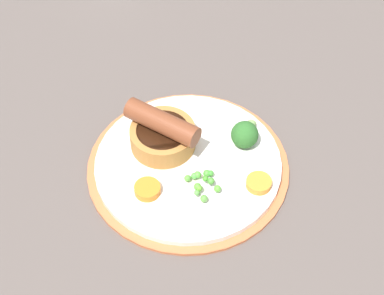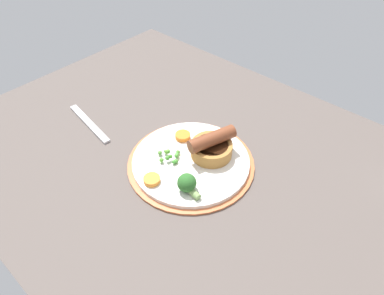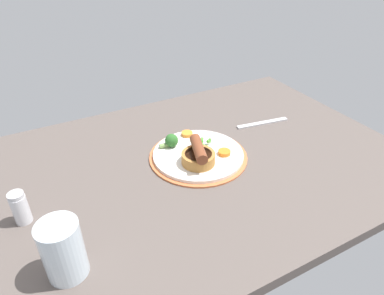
{
  "view_description": "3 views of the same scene",
  "coord_description": "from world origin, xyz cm",
  "px_view_note": "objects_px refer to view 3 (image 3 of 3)",
  "views": [
    {
      "loc": [
        -51.0,
        -14.67,
        72.07
      ],
      "look_at": [
        2.91,
        -1.73,
        6.1
      ],
      "focal_mm": 60.0,
      "sensor_mm": 36.0,
      "label": 1
    },
    {
      "loc": [
        36.53,
        -40.16,
        56.65
      ],
      "look_at": [
        0.25,
        0.44,
        5.65
      ],
      "focal_mm": 32.0,
      "sensor_mm": 36.0,
      "label": 2
    },
    {
      "loc": [
        40.72,
        67.33,
        58.14
      ],
      "look_at": [
        2.99,
        -2.7,
        5.93
      ],
      "focal_mm": 32.0,
      "sensor_mm": 36.0,
      "label": 3
    }
  ],
  "objects_px": {
    "sausage_pudding": "(198,156)",
    "broccoli_floret_near": "(171,141)",
    "fork": "(262,123)",
    "salt_shaker": "(20,208)",
    "pea_pile": "(204,142)",
    "carrot_slice_1": "(187,134)",
    "drinking_glass": "(63,250)",
    "dinner_plate": "(198,155)",
    "carrot_slice_0": "(224,152)"
  },
  "relations": [
    {
      "from": "pea_pile",
      "to": "broccoli_floret_near",
      "type": "height_order",
      "value": "broccoli_floret_near"
    },
    {
      "from": "fork",
      "to": "salt_shaker",
      "type": "bearing_deg",
      "value": 16.3
    },
    {
      "from": "sausage_pudding",
      "to": "drinking_glass",
      "type": "distance_m",
      "value": 0.42
    },
    {
      "from": "fork",
      "to": "salt_shaker",
      "type": "xyz_separation_m",
      "value": [
        0.74,
        0.1,
        0.04
      ]
    },
    {
      "from": "pea_pile",
      "to": "dinner_plate",
      "type": "bearing_deg",
      "value": 39.63
    },
    {
      "from": "broccoli_floret_near",
      "to": "carrot_slice_1",
      "type": "distance_m",
      "value": 0.08
    },
    {
      "from": "dinner_plate",
      "to": "broccoli_floret_near",
      "type": "bearing_deg",
      "value": -52.64
    },
    {
      "from": "carrot_slice_1",
      "to": "drinking_glass",
      "type": "bearing_deg",
      "value": 37.07
    },
    {
      "from": "pea_pile",
      "to": "broccoli_floret_near",
      "type": "relative_size",
      "value": 0.99
    },
    {
      "from": "pea_pile",
      "to": "carrot_slice_1",
      "type": "height_order",
      "value": "pea_pile"
    },
    {
      "from": "fork",
      "to": "drinking_glass",
      "type": "xyz_separation_m",
      "value": [
        0.68,
        0.28,
        0.06
      ]
    },
    {
      "from": "broccoli_floret_near",
      "to": "carrot_slice_1",
      "type": "height_order",
      "value": "broccoli_floret_near"
    },
    {
      "from": "carrot_slice_1",
      "to": "fork",
      "type": "height_order",
      "value": "carrot_slice_1"
    },
    {
      "from": "dinner_plate",
      "to": "sausage_pudding",
      "type": "relative_size",
      "value": 2.5
    },
    {
      "from": "sausage_pudding",
      "to": "carrot_slice_1",
      "type": "distance_m",
      "value": 0.15
    },
    {
      "from": "sausage_pudding",
      "to": "carrot_slice_1",
      "type": "bearing_deg",
      "value": 2.45
    },
    {
      "from": "sausage_pudding",
      "to": "broccoli_floret_near",
      "type": "bearing_deg",
      "value": 33.17
    },
    {
      "from": "carrot_slice_0",
      "to": "fork",
      "type": "distance_m",
      "value": 0.24
    },
    {
      "from": "broccoli_floret_near",
      "to": "carrot_slice_0",
      "type": "xyz_separation_m",
      "value": [
        -0.11,
        0.11,
        -0.01
      ]
    },
    {
      "from": "dinner_plate",
      "to": "pea_pile",
      "type": "bearing_deg",
      "value": -140.37
    },
    {
      "from": "carrot_slice_0",
      "to": "salt_shaker",
      "type": "xyz_separation_m",
      "value": [
        0.52,
        -0.01,
        0.02
      ]
    },
    {
      "from": "broccoli_floret_near",
      "to": "carrot_slice_1",
      "type": "relative_size",
      "value": 1.63
    },
    {
      "from": "pea_pile",
      "to": "carrot_slice_0",
      "type": "bearing_deg",
      "value": 110.66
    },
    {
      "from": "carrot_slice_1",
      "to": "sausage_pudding",
      "type": "bearing_deg",
      "value": 74.06
    },
    {
      "from": "drinking_glass",
      "to": "salt_shaker",
      "type": "distance_m",
      "value": 0.19
    },
    {
      "from": "dinner_plate",
      "to": "carrot_slice_1",
      "type": "height_order",
      "value": "carrot_slice_1"
    },
    {
      "from": "carrot_slice_1",
      "to": "fork",
      "type": "distance_m",
      "value": 0.26
    },
    {
      "from": "carrot_slice_0",
      "to": "salt_shaker",
      "type": "relative_size",
      "value": 0.44
    },
    {
      "from": "fork",
      "to": "drinking_glass",
      "type": "height_order",
      "value": "drinking_glass"
    },
    {
      "from": "drinking_glass",
      "to": "salt_shaker",
      "type": "xyz_separation_m",
      "value": [
        0.06,
        -0.18,
        -0.02
      ]
    },
    {
      "from": "broccoli_floret_near",
      "to": "salt_shaker",
      "type": "distance_m",
      "value": 0.42
    },
    {
      "from": "drinking_glass",
      "to": "salt_shaker",
      "type": "bearing_deg",
      "value": -71.93
    },
    {
      "from": "carrot_slice_1",
      "to": "salt_shaker",
      "type": "relative_size",
      "value": 0.43
    },
    {
      "from": "carrot_slice_1",
      "to": "drinking_glass",
      "type": "xyz_separation_m",
      "value": [
        0.42,
        0.31,
        0.04
      ]
    },
    {
      "from": "pea_pile",
      "to": "carrot_slice_1",
      "type": "relative_size",
      "value": 1.61
    },
    {
      "from": "carrot_slice_1",
      "to": "salt_shaker",
      "type": "distance_m",
      "value": 0.49
    },
    {
      "from": "pea_pile",
      "to": "carrot_slice_0",
      "type": "relative_size",
      "value": 1.58
    },
    {
      "from": "sausage_pudding",
      "to": "salt_shaker",
      "type": "relative_size",
      "value": 1.4
    },
    {
      "from": "fork",
      "to": "broccoli_floret_near",
      "type": "bearing_deg",
      "value": 8.36
    },
    {
      "from": "pea_pile",
      "to": "broccoli_floret_near",
      "type": "bearing_deg",
      "value": -24.18
    },
    {
      "from": "dinner_plate",
      "to": "salt_shaker",
      "type": "relative_size",
      "value": 3.52
    },
    {
      "from": "drinking_glass",
      "to": "broccoli_floret_near",
      "type": "bearing_deg",
      "value": -140.87
    },
    {
      "from": "carrot_slice_1",
      "to": "drinking_glass",
      "type": "relative_size",
      "value": 0.28
    },
    {
      "from": "pea_pile",
      "to": "salt_shaker",
      "type": "bearing_deg",
      "value": 7.16
    },
    {
      "from": "sausage_pudding",
      "to": "carrot_slice_1",
      "type": "relative_size",
      "value": 3.25
    },
    {
      "from": "pea_pile",
      "to": "drinking_glass",
      "type": "height_order",
      "value": "drinking_glass"
    },
    {
      "from": "broccoli_floret_near",
      "to": "sausage_pudding",
      "type": "bearing_deg",
      "value": -67.3
    },
    {
      "from": "pea_pile",
      "to": "carrot_slice_1",
      "type": "bearing_deg",
      "value": -75.96
    },
    {
      "from": "dinner_plate",
      "to": "sausage_pudding",
      "type": "distance_m",
      "value": 0.06
    },
    {
      "from": "pea_pile",
      "to": "carrot_slice_1",
      "type": "distance_m",
      "value": 0.07
    }
  ]
}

